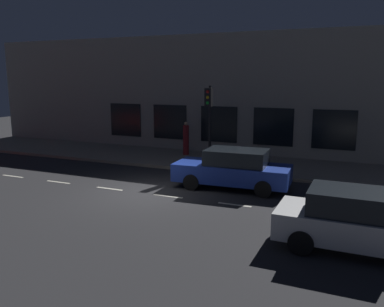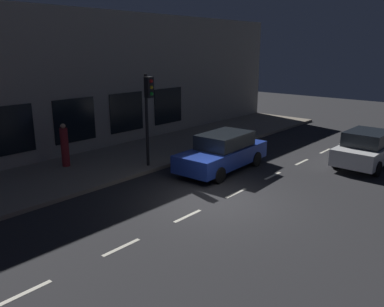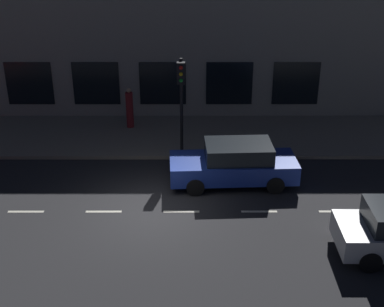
% 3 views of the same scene
% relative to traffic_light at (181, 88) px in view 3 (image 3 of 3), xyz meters
% --- Properties ---
extents(ground_plane, '(60.00, 60.00, 0.00)m').
position_rel_traffic_light_xyz_m(ground_plane, '(-4.43, 0.94, -2.87)').
color(ground_plane, '#28282B').
extents(sidewalk, '(4.50, 32.00, 0.15)m').
position_rel_traffic_light_xyz_m(sidewalk, '(1.82, 0.94, -2.80)').
color(sidewalk, gray).
rests_on(sidewalk, ground).
extents(building_facade, '(0.65, 32.00, 6.79)m').
position_rel_traffic_light_xyz_m(building_facade, '(4.37, 0.94, 0.51)').
color(building_facade, gray).
rests_on(building_facade, ground).
extents(lane_centre_line, '(0.12, 27.20, 0.01)m').
position_rel_traffic_light_xyz_m(lane_centre_line, '(-4.43, -0.06, -2.87)').
color(lane_centre_line, beige).
rests_on(lane_centre_line, ground).
extents(traffic_light, '(0.47, 0.32, 3.86)m').
position_rel_traffic_light_xyz_m(traffic_light, '(0.00, 0.00, 0.00)').
color(traffic_light, black).
rests_on(traffic_light, sidewalk).
extents(parked_car_1, '(2.03, 4.65, 1.58)m').
position_rel_traffic_light_xyz_m(parked_car_1, '(-2.41, -1.95, -2.08)').
color(parked_car_1, '#1E389E').
rests_on(parked_car_1, ground).
extents(pedestrian_0, '(0.46, 0.46, 1.84)m').
position_rel_traffic_light_xyz_m(pedestrian_0, '(2.68, 2.37, -1.86)').
color(pedestrian_0, maroon).
rests_on(pedestrian_0, sidewalk).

